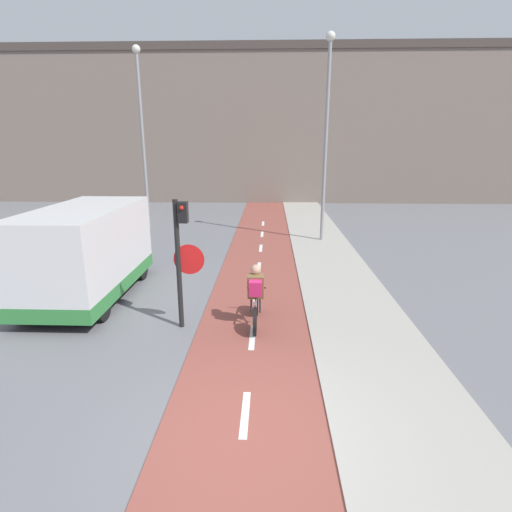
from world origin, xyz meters
The scene contains 9 objects.
ground_plane centered at (0.00, 0.00, 0.00)m, with size 120.00×120.00×0.00m, color slate.
bike_lane centered at (0.00, 0.01, 0.01)m, with size 2.49×60.00×0.02m.
sidewalk_strip centered at (2.44, 0.00, 0.03)m, with size 2.40×60.00×0.05m.
building_row_background centered at (0.00, 25.53, 5.12)m, with size 60.00×5.20×10.21m.
traffic_light_pole centered at (-1.54, 3.52, 1.80)m, with size 0.67×0.25×2.89m.
street_lamp_far centered at (-5.52, 14.18, 4.85)m, with size 0.36×0.36×8.11m.
street_lamp_sidewalk centered at (2.55, 11.95, 4.81)m, with size 0.36×0.36×8.04m.
cyclist_near centered at (0.05, 3.64, 0.70)m, with size 0.46×1.66×1.44m.
van centered at (-4.46, 5.26, 1.19)m, with size 2.05×4.57×2.42m.
Camera 1 is at (0.35, -4.70, 4.01)m, focal length 28.00 mm.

